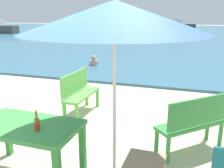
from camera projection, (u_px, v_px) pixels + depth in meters
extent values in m
cube|color=#386B84|center=(183.00, 33.00, 30.49)|extent=(120.00, 50.00, 0.08)
cube|color=#3D8C42|center=(26.00, 126.00, 3.26)|extent=(1.40, 0.80, 0.06)
cube|color=#3D8C42|center=(8.00, 134.00, 3.86)|extent=(0.08, 0.08, 0.70)
cube|color=#3D8C42|center=(83.00, 147.00, 3.47)|extent=(0.08, 0.08, 0.70)
cylinder|color=brown|center=(37.00, 125.00, 3.05)|extent=(0.06, 0.06, 0.16)
cone|color=brown|center=(37.00, 119.00, 3.03)|extent=(0.06, 0.06, 0.03)
cylinder|color=brown|center=(36.00, 114.00, 3.01)|extent=(0.03, 0.03, 0.09)
cylinder|color=red|center=(37.00, 125.00, 3.05)|extent=(0.07, 0.07, 0.05)
cylinder|color=gold|center=(36.00, 111.00, 3.00)|extent=(0.03, 0.03, 0.01)
cylinder|color=silver|center=(114.00, 101.00, 2.97)|extent=(0.04, 0.04, 2.30)
cone|color=#33598C|center=(115.00, 17.00, 2.71)|extent=(2.10, 2.10, 0.36)
cube|color=tan|center=(145.00, 162.00, 2.83)|extent=(0.44, 0.44, 0.04)
cube|color=#3D8C42|center=(191.00, 125.00, 3.96)|extent=(1.10, 1.10, 0.05)
cube|color=#3D8C42|center=(200.00, 112.00, 3.75)|extent=(0.88, 0.88, 0.44)
cube|color=#3D8C42|center=(207.00, 128.00, 4.38)|extent=(0.06, 0.06, 0.42)
cube|color=#3D8C42|center=(157.00, 142.00, 3.91)|extent=(0.06, 0.06, 0.42)
cube|color=#3D8C42|center=(220.00, 135.00, 4.14)|extent=(0.06, 0.06, 0.42)
cube|color=#3D8C42|center=(168.00, 150.00, 3.67)|extent=(0.06, 0.06, 0.42)
cube|color=#60B24C|center=(82.00, 95.00, 5.45)|extent=(0.37, 1.20, 0.05)
cube|color=#60B24C|center=(75.00, 82.00, 5.43)|extent=(0.05, 1.20, 0.44)
cube|color=#60B24C|center=(77.00, 115.00, 4.97)|extent=(0.06, 0.06, 0.42)
cube|color=#60B24C|center=(97.00, 98.00, 5.97)|extent=(0.06, 0.06, 0.42)
cube|color=#60B24C|center=(65.00, 113.00, 5.06)|extent=(0.06, 0.06, 0.42)
cube|color=#60B24C|center=(87.00, 97.00, 6.06)|extent=(0.06, 0.06, 0.42)
cylinder|color=tan|center=(94.00, 63.00, 10.62)|extent=(0.34, 0.34, 0.20)
sphere|color=tan|center=(94.00, 58.00, 10.56)|extent=(0.21, 0.21, 0.21)
cube|color=#38383F|center=(180.00, 27.00, 35.54)|extent=(4.29, 1.17, 0.88)
cube|color=silver|center=(178.00, 21.00, 35.45)|extent=(1.36, 0.88, 0.68)
cube|color=maroon|center=(122.00, 27.00, 33.78)|extent=(4.50, 1.23, 0.92)
cube|color=silver|center=(119.00, 21.00, 33.68)|extent=(1.43, 0.92, 0.72)
cube|color=#4C4C4C|center=(1.00, 29.00, 29.60)|extent=(4.41, 1.20, 0.90)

